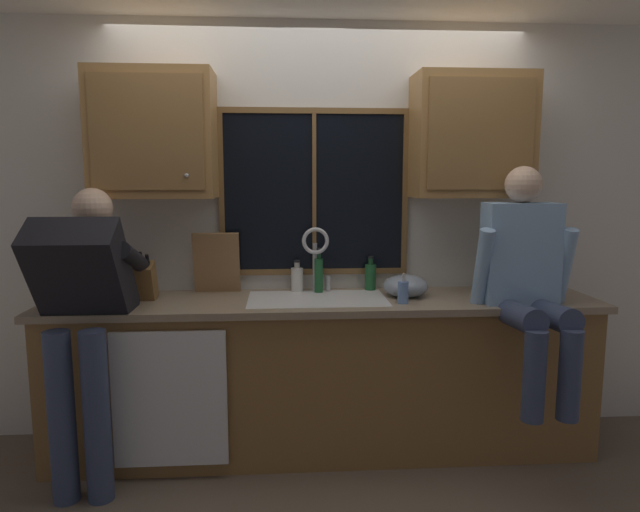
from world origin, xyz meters
TOP-DOWN VIEW (x-y plane):
  - back_wall at (0.00, 0.06)m, footprint 5.52×0.12m
  - window_glass at (-0.03, -0.01)m, footprint 1.10×0.02m
  - window_frame_top at (-0.03, -0.02)m, footprint 1.17×0.02m
  - window_frame_bottom at (-0.03, -0.02)m, footprint 1.17×0.02m
  - window_frame_left at (-0.60, -0.02)m, footprint 0.03×0.02m
  - window_frame_right at (0.53, -0.02)m, footprint 0.03×0.02m
  - window_mullion_center at (-0.03, -0.02)m, footprint 0.02×0.02m
  - lower_cabinet_run at (0.00, -0.29)m, footprint 3.12×0.58m
  - countertop at (0.00, -0.31)m, footprint 3.18×0.62m
  - dishwasher_front at (-0.83, -0.61)m, footprint 0.60×0.02m
  - upper_cabinet_left at (-0.96, -0.17)m, footprint 0.69×0.36m
  - upper_cabinet_right at (0.89, -0.17)m, footprint 0.69×0.36m
  - sink at (-0.03, -0.30)m, footprint 0.80×0.46m
  - faucet at (-0.03, -0.12)m, footprint 0.18×0.09m
  - person_standing at (-1.25, -0.62)m, footprint 0.53×0.69m
  - person_sitting_on_counter at (1.09, -0.57)m, footprint 0.54×0.60m
  - knife_block at (-1.02, -0.27)m, footprint 0.12×0.18m
  - cutting_board at (-0.63, -0.09)m, footprint 0.28×0.10m
  - mixing_bowl at (0.49, -0.26)m, footprint 0.27×0.27m
  - soap_dispenser at (0.44, -0.45)m, footprint 0.06×0.07m
  - bottle_green_glass at (-0.01, -0.12)m, footprint 0.05×0.05m
  - bottle_tall_clear at (0.32, -0.07)m, footprint 0.07×0.07m
  - bottle_amber_small at (-0.14, -0.09)m, footprint 0.07×0.07m

SIDE VIEW (x-z plane):
  - lower_cabinet_run at x=0.00m, z-range 0.00..0.88m
  - dishwasher_front at x=-0.83m, z-range 0.09..0.83m
  - sink at x=-0.03m, z-range 0.72..0.93m
  - countertop at x=0.00m, z-range 0.88..0.92m
  - person_standing at x=-1.25m, z-range 0.18..1.74m
  - mixing_bowl at x=0.49m, z-range 0.91..1.05m
  - soap_dispenser at x=0.44m, z-range 0.90..1.07m
  - bottle_amber_small at x=-0.14m, z-range 0.90..1.10m
  - bottle_tall_clear at x=0.32m, z-range 0.90..1.11m
  - knife_block at x=-1.02m, z-range 0.87..1.19m
  - window_frame_bottom at x=-0.03m, z-range 1.01..1.05m
  - bottle_green_glass at x=-0.01m, z-range 0.90..1.17m
  - person_sitting_on_counter at x=1.09m, z-range 0.47..1.73m
  - cutting_board at x=-0.63m, z-range 0.92..1.29m
  - faucet at x=-0.03m, z-range 0.97..1.37m
  - back_wall at x=0.00m, z-range 0.00..2.55m
  - window_glass at x=-0.03m, z-range 1.05..2.00m
  - window_frame_left at x=-0.60m, z-range 1.05..2.00m
  - window_frame_right at x=0.53m, z-range 1.05..2.00m
  - window_mullion_center at x=-0.03m, z-range 1.05..2.00m
  - upper_cabinet_left at x=-0.96m, z-range 1.50..2.22m
  - upper_cabinet_right at x=0.89m, z-range 1.50..2.22m
  - window_frame_top at x=-0.03m, z-range 2.00..2.04m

